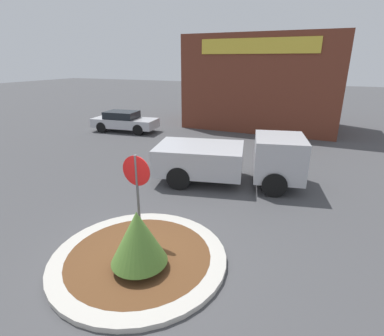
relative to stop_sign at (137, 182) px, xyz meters
The scene contains 7 objects.
ground_plane 1.94m from the stop_sign, 59.40° to the right, with size 120.00×120.00×0.00m, color #474749.
traffic_island 1.88m from the stop_sign, 59.40° to the right, with size 4.28×4.28×0.13m.
stop_sign is the anchor object (origin of this frame).
island_shrub 1.60m from the stop_sign, 57.51° to the right, with size 1.29×1.29×1.45m.
utility_truck 5.10m from the stop_sign, 77.25° to the left, with size 6.03×3.50×1.94m.
storefront_building 16.56m from the stop_sign, 90.11° to the left, with size 10.30×6.07×6.25m.
parked_sedan_silver 13.60m from the stop_sign, 127.32° to the left, with size 4.56×2.24×1.37m.
Camera 1 is at (3.66, -5.13, 4.64)m, focal length 28.00 mm.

